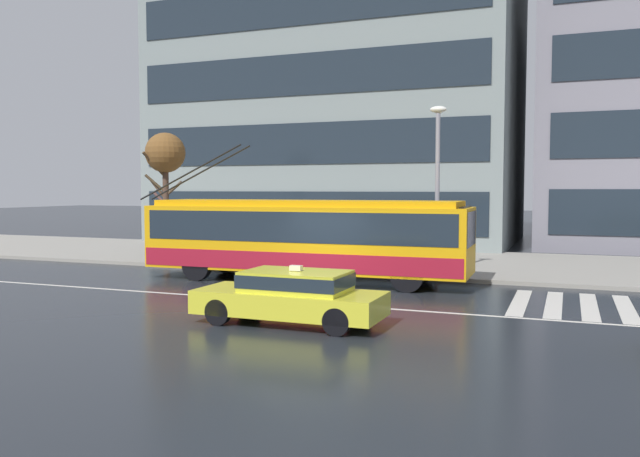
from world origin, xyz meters
name	(u,v)px	position (x,y,z in m)	size (l,w,h in m)	color
ground_plane	(311,296)	(0.00, 0.00, 0.00)	(160.00, 160.00, 0.00)	#20242A
sidewalk_slab	(392,261)	(0.00, 9.27, 0.07)	(80.00, 10.00, 0.14)	gray
crosswalk_stripe_edge_near	(520,302)	(5.87, 1.14, 0.00)	(0.44, 4.40, 0.01)	beige
crosswalk_stripe_inner_a	(554,304)	(6.77, 1.14, 0.00)	(0.44, 4.40, 0.01)	beige
crosswalk_stripe_center	(589,306)	(7.67, 1.14, 0.00)	(0.44, 4.40, 0.01)	beige
crosswalk_stripe_inner_b	(626,308)	(8.57, 1.14, 0.00)	(0.44, 4.40, 0.01)	beige
lane_centre_line	(295,302)	(0.00, -1.20, 0.00)	(72.00, 0.14, 0.01)	silver
trolleybus	(305,237)	(-1.31, 2.67, 1.54)	(12.04, 2.81, 4.74)	#EDA40F
taxi_oncoming_near	(292,294)	(1.07, -3.87, 0.70)	(4.48, 1.76, 1.39)	yellow
bus_shelter	(289,216)	(-3.48, 6.21, 2.08)	(3.71, 1.71, 2.59)	gray
pedestrian_at_shelter	(259,223)	(-4.23, 5.02, 1.83)	(1.39, 1.39, 2.05)	#504B4C
pedestrian_approaching_curb	(301,241)	(-2.79, 5.81, 1.10)	(0.45, 0.45, 1.64)	#2A244D
pedestrian_walking_past	(406,227)	(1.48, 5.63, 1.78)	(1.45, 1.45, 2.02)	black
pedestrian_waiting_by_pole	(341,224)	(-0.98, 5.45, 1.84)	(1.36, 1.36, 2.07)	black
street_lamp	(437,174)	(2.70, 5.33, 3.72)	(0.60, 0.32, 5.97)	gray
street_tree_bare	(165,156)	(-9.24, 5.97, 4.59)	(1.73, 1.89, 5.46)	brown
office_tower_corner_left	(348,93)	(-5.97, 20.96, 9.19)	(20.67, 15.35, 18.35)	gray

